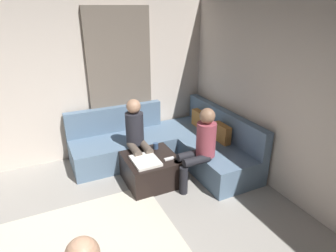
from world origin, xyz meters
The scene contains 10 objects.
wall_back centered at (0.00, 2.94, 1.35)m, with size 6.00×0.12×2.70m, color beige.
wall_left centered at (-2.94, 0.00, 1.35)m, with size 0.12×6.00×2.70m, color beige.
curtain_panel centered at (-2.84, 1.30, 1.25)m, with size 0.06×1.10×2.50m, color #726659.
sectional_couch centered at (-2.08, 1.88, 0.28)m, with size 2.10×2.55×0.87m.
ottoman centered at (-1.59, 1.32, 0.21)m, with size 0.76×0.76×0.42m, color black.
folded_blanket centered at (-1.49, 1.20, 0.44)m, with size 0.44×0.36×0.04m, color white.
coffee_mug centered at (-1.81, 1.50, 0.47)m, with size 0.08×0.08×0.10m, color #334C72.
game_remote centered at (-1.41, 1.54, 0.43)m, with size 0.05×0.15×0.02m, color white.
person_on_couch_back centered at (-1.21, 1.93, 0.66)m, with size 0.30×0.60×1.20m.
person_on_couch_side centered at (-1.93, 1.24, 0.66)m, with size 0.60×0.30×1.20m.
Camera 1 is at (1.90, -0.06, 2.50)m, focal length 30.76 mm.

